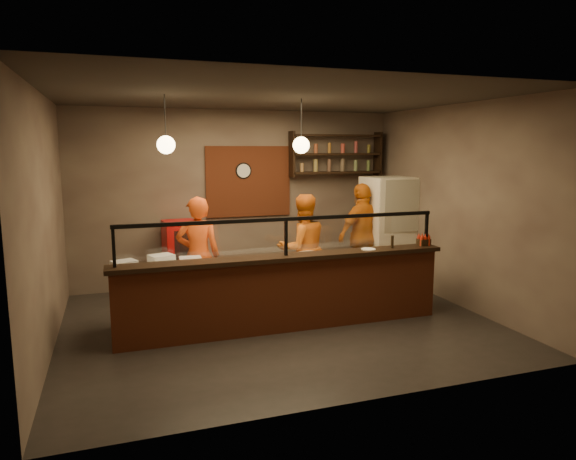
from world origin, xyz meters
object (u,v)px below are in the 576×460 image
object	(u,v)px
wall_clock	(243,171)
cook_mid	(303,248)
pizza_dough	(312,254)
condiment_caddy	(424,242)
cook_right	(363,235)
red_cooler	(180,256)
fridge	(387,231)
pepper_mill	(392,242)
cook_left	(198,256)

from	to	relation	value
wall_clock	cook_mid	bearing A→B (deg)	-69.01
pizza_dough	condiment_caddy	distance (m)	1.69
cook_mid	cook_right	distance (m)	1.45
red_cooler	condiment_caddy	size ratio (longest dim) A/B	7.18
wall_clock	fridge	distance (m)	2.90
wall_clock	fridge	bearing A→B (deg)	-20.90
cook_right	pizza_dough	xyz separation A→B (m)	(-1.41, -1.10, -0.04)
red_cooler	pepper_mill	bearing A→B (deg)	-47.75
pepper_mill	cook_left	bearing A→B (deg)	156.68
wall_clock	condiment_caddy	bearing A→B (deg)	-52.42
wall_clock	cook_right	distance (m)	2.49
cook_right	red_cooler	world-z (taller)	cook_right
cook_mid	pizza_dough	size ratio (longest dim) A/B	3.22
cook_mid	pepper_mill	size ratio (longest dim) A/B	9.52
fridge	pepper_mill	bearing A→B (deg)	-120.78
cook_mid	fridge	distance (m)	2.00
cook_mid	cook_right	world-z (taller)	cook_right
cook_mid	cook_left	bearing A→B (deg)	0.37
red_cooler	cook_mid	bearing A→B (deg)	-40.34
cook_left	pizza_dough	xyz separation A→B (m)	(1.66, -0.51, 0.01)
fridge	red_cooler	world-z (taller)	fridge
red_cooler	pepper_mill	xyz separation A→B (m)	(2.77, -2.46, 0.52)
cook_left	condiment_caddy	bearing A→B (deg)	169.64
pepper_mill	condiment_caddy	bearing A→B (deg)	4.18
wall_clock	cook_left	xyz separation A→B (m)	(-1.12, -1.62, -1.20)
condiment_caddy	pizza_dough	bearing A→B (deg)	159.06
wall_clock	pizza_dough	xyz separation A→B (m)	(0.54, -2.13, -1.19)
red_cooler	cook_left	bearing A→B (deg)	-91.38
cook_right	condiment_caddy	world-z (taller)	cook_right
cook_right	pepper_mill	size ratio (longest dim) A/B	10.15
fridge	wall_clock	bearing A→B (deg)	156.21
wall_clock	red_cooler	world-z (taller)	wall_clock
wall_clock	pepper_mill	size ratio (longest dim) A/B	1.61
pepper_mill	cook_mid	bearing A→B (deg)	127.75
fridge	condiment_caddy	bearing A→B (deg)	-105.60
cook_left	condiment_caddy	world-z (taller)	cook_left
cook_right	red_cooler	bearing A→B (deg)	-29.74
fridge	red_cooler	bearing A→B (deg)	167.30
wall_clock	pizza_dough	bearing A→B (deg)	-75.90
wall_clock	cook_right	world-z (taller)	wall_clock
cook_right	fridge	bearing A→B (deg)	170.93
pizza_dough	condiment_caddy	size ratio (longest dim) A/B	3.12
fridge	pizza_dough	distance (m)	2.29
cook_right	condiment_caddy	distance (m)	1.71
cook_right	pizza_dough	world-z (taller)	cook_right
red_cooler	pepper_mill	world-z (taller)	red_cooler
pizza_dough	cook_mid	bearing A→B (deg)	84.12
pepper_mill	pizza_dough	bearing A→B (deg)	147.49
cook_mid	red_cooler	world-z (taller)	cook_mid
wall_clock	cook_right	size ratio (longest dim) A/B	0.16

